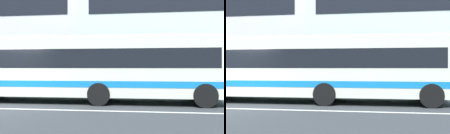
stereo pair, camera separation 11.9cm
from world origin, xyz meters
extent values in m
plane|color=#313437|center=(0.00, 0.00, 0.00)|extent=(160.00, 160.00, 0.00)
cube|color=silver|center=(0.00, 0.00, 0.00)|extent=(60.00, 0.16, 0.01)
cube|color=#224E19|center=(3.88, 6.15, 0.42)|extent=(20.50, 1.10, 0.84)
cube|color=silver|center=(11.25, 15.21, 6.07)|extent=(21.35, 11.60, 12.13)
cube|color=beige|center=(2.92, 2.41, 1.66)|extent=(12.49, 2.60, 2.63)
cube|color=black|center=(2.92, 2.41, 2.06)|extent=(11.74, 2.62, 0.84)
cube|color=#1371BD|center=(2.92, 2.41, 0.94)|extent=(12.24, 2.62, 0.28)
cube|color=beige|center=(2.92, 2.41, 3.04)|extent=(11.99, 2.19, 0.12)
cylinder|color=black|center=(-2.32, 3.55, 0.50)|extent=(1.00, 0.28, 1.00)
cylinder|color=black|center=(3.71, 1.24, 0.50)|extent=(1.00, 0.28, 1.00)
cylinder|color=black|center=(3.70, 3.58, 0.50)|extent=(1.00, 0.28, 1.00)
cylinder|color=black|center=(8.16, 1.26, 0.50)|extent=(1.00, 0.28, 1.00)
cylinder|color=black|center=(8.15, 3.60, 0.50)|extent=(1.00, 0.28, 1.00)
camera|label=1|loc=(5.60, -9.21, 1.66)|focal=39.20mm
camera|label=2|loc=(5.72, -9.20, 1.66)|focal=39.20mm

